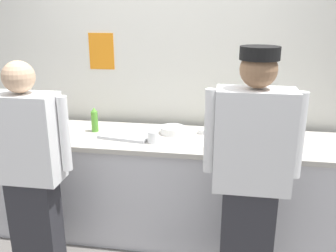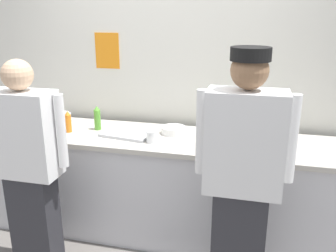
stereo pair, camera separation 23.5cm
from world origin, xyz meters
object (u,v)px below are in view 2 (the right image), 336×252
at_px(chef_near_left, 29,165).
at_px(sheet_tray, 128,133).
at_px(plate_stack_rear, 283,135).
at_px(mixing_bowl_steel, 53,121).
at_px(plate_stack_front, 173,130).
at_px(deli_cup, 151,137).
at_px(ramekin_red_sauce, 204,132).
at_px(squeeze_bottle_secondary, 228,126).
at_px(chef_center, 242,176).
at_px(ramekin_yellow_sauce, 224,146).
at_px(squeeze_bottle_primary, 97,118).
at_px(squeeze_bottle_spare, 68,122).

height_order(chef_near_left, sheet_tray, chef_near_left).
relative_size(plate_stack_rear, mixing_bowl_steel, 0.69).
xyz_separation_m(plate_stack_front, deli_cup, (-0.12, -0.25, 0.02)).
bearing_deg(ramekin_red_sauce, mixing_bowl_steel, -175.40).
distance_m(sheet_tray, squeeze_bottle_secondary, 0.84).
relative_size(sheet_tray, ramekin_red_sauce, 4.83).
xyz_separation_m(plate_stack_rear, ramekin_red_sauce, (-0.64, 0.00, -0.03)).
bearing_deg(chef_center, plate_stack_rear, 70.13).
bearing_deg(ramekin_yellow_sauce, chef_center, -71.78).
height_order(mixing_bowl_steel, squeeze_bottle_primary, squeeze_bottle_primary).
bearing_deg(ramekin_yellow_sauce, sheet_tray, 170.97).
distance_m(sheet_tray, ramekin_red_sauce, 0.65).
height_order(ramekin_yellow_sauce, deli_cup, deli_cup).
bearing_deg(squeeze_bottle_secondary, chef_near_left, -149.49).
bearing_deg(deli_cup, squeeze_bottle_primary, 160.05).
bearing_deg(plate_stack_rear, deli_cup, -164.13).
relative_size(plate_stack_rear, squeeze_bottle_spare, 1.20).
relative_size(plate_stack_rear, sheet_tray, 0.55).
distance_m(mixing_bowl_steel, squeeze_bottle_spare, 0.24).
distance_m(squeeze_bottle_spare, deli_cup, 0.78).
bearing_deg(deli_cup, mixing_bowl_steel, 169.52).
xyz_separation_m(sheet_tray, squeeze_bottle_secondary, (0.83, 0.15, 0.08)).
xyz_separation_m(squeeze_bottle_primary, ramekin_yellow_sauce, (1.14, -0.20, -0.08)).
bearing_deg(chef_near_left, mixing_bowl_steel, 106.53).
relative_size(chef_center, ramekin_red_sauce, 20.12).
distance_m(sheet_tray, ramekin_yellow_sauce, 0.84).
relative_size(chef_center, plate_stack_front, 8.24).
height_order(chef_near_left, squeeze_bottle_primary, chef_near_left).
xyz_separation_m(mixing_bowl_steel, deli_cup, (0.98, -0.18, -0.01)).
bearing_deg(sheet_tray, ramekin_red_sauce, 14.43).
distance_m(chef_near_left, ramekin_yellow_sauce, 1.46).
relative_size(plate_stack_front, squeeze_bottle_secondary, 1.06).
height_order(squeeze_bottle_primary, squeeze_bottle_secondary, squeeze_bottle_primary).
bearing_deg(chef_center, chef_near_left, -178.81).
xyz_separation_m(chef_center, squeeze_bottle_primary, (-1.30, 0.69, 0.09)).
bearing_deg(plate_stack_rear, plate_stack_front, -177.64).
xyz_separation_m(chef_near_left, squeeze_bottle_primary, (0.22, 0.73, 0.16)).
height_order(chef_near_left, mixing_bowl_steel, chef_near_left).
height_order(chef_center, squeeze_bottle_primary, chef_center).
relative_size(plate_stack_front, squeeze_bottle_primary, 0.98).
bearing_deg(chef_center, ramekin_red_sauce, 114.64).
xyz_separation_m(chef_near_left, deli_cup, (0.78, 0.52, 0.11)).
height_order(chef_near_left, ramekin_red_sauce, chef_near_left).
relative_size(squeeze_bottle_primary, deli_cup, 2.26).
bearing_deg(mixing_bowl_steel, squeeze_bottle_spare, -26.21).
relative_size(chef_center, sheet_tray, 4.17).
relative_size(squeeze_bottle_spare, ramekin_red_sauce, 2.20).
relative_size(mixing_bowl_steel, squeeze_bottle_spare, 1.73).
height_order(mixing_bowl_steel, deli_cup, mixing_bowl_steel).
relative_size(sheet_tray, ramekin_yellow_sauce, 4.17).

